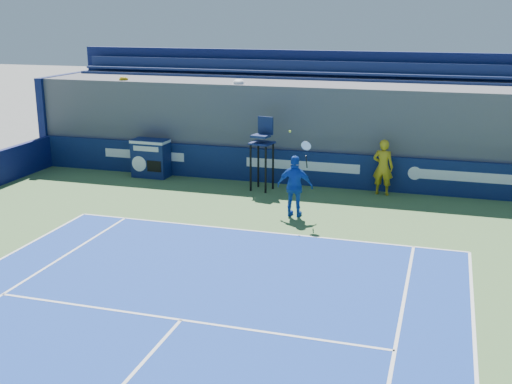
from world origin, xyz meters
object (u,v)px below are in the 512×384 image
(umpire_chair, at_px, (262,146))
(tennis_player, at_px, (295,186))
(match_clock, at_px, (151,157))
(ball_person, at_px, (383,167))

(umpire_chair, xyz_separation_m, tennis_player, (1.73, -2.53, -0.60))
(match_clock, height_order, umpire_chair, umpire_chair)
(umpire_chair, distance_m, tennis_player, 3.13)
(ball_person, xyz_separation_m, tennis_player, (-2.21, -3.11, -0.01))
(ball_person, xyz_separation_m, match_clock, (-8.33, -0.02, -0.20))
(ball_person, height_order, umpire_chair, umpire_chair)
(umpire_chair, bearing_deg, ball_person, 8.29)
(match_clock, xyz_separation_m, tennis_player, (6.12, -3.09, 0.18))
(tennis_player, bearing_deg, ball_person, 54.57)
(ball_person, xyz_separation_m, umpire_chair, (-3.95, -0.58, 0.59))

